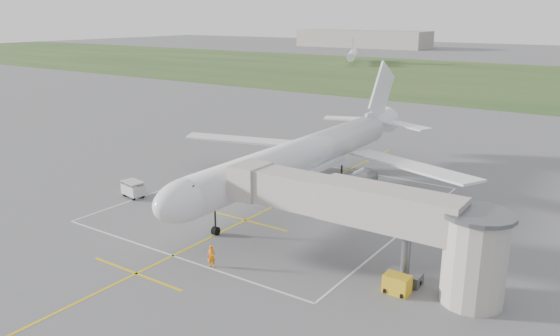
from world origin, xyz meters
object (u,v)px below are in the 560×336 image
Objects in this scene: jet_bridge at (379,218)px; baggage_cart at (133,189)px; ramp_worker_wing at (244,173)px; gpu_unit at (397,284)px; airliner at (304,155)px; ramp_worker_nose at (211,256)px.

jet_bridge reaches higher than baggage_cart.
jet_bridge is 28.53m from ramp_worker_wing.
ramp_worker_wing is at bearing 151.07° from gpu_unit.
airliner is 26.26× the size of ramp_worker_wing.
airliner reaches higher than ramp_worker_nose.
airliner is 16.26× the size of baggage_cart.
jet_bridge is (15.72, -14.25, 0.35)m from airliner.
baggage_cart is (-14.72, -12.20, -3.45)m from airliner.
ramp_worker_wing is at bearing 99.05° from ramp_worker_nose.
ramp_worker_nose is (18.84, -8.28, -0.01)m from baggage_cart.
baggage_cart is 1.62× the size of ramp_worker_wing.
baggage_cart is at bearing 133.46° from ramp_worker_nose.
baggage_cart reaches higher than ramp_worker_wing.
baggage_cart is (-30.44, 2.06, -3.81)m from jet_bridge.
jet_bridge is at bearing 6.47° from baggage_cart.
jet_bridge reaches higher than ramp_worker_nose.
airliner reaches higher than gpu_unit.
gpu_unit is 0.67× the size of baggage_cart.
ramp_worker_nose is at bearing 146.04° from ramp_worker_wing.
baggage_cart is at bearing 175.40° from gpu_unit.
airliner is 19.42m from baggage_cart.
jet_bridge is 5.05m from gpu_unit.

